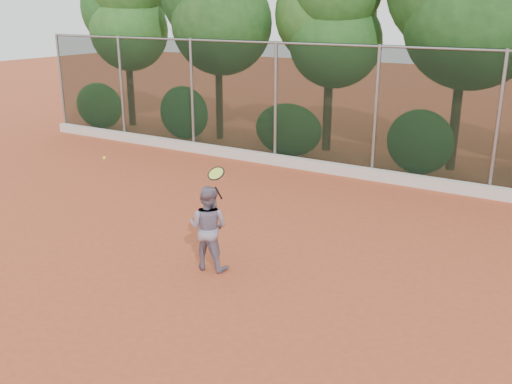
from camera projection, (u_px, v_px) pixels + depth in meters
The scene contains 7 objects.
ground at pixel (226, 277), 9.72m from camera, with size 80.00×80.00×0.00m, color #B34C2A.
concrete_curb at pixel (369, 174), 15.21m from camera, with size 24.00×0.20×0.30m, color silver.
tennis_player at pixel (208, 228), 9.85m from camera, with size 0.73×0.57×1.51m, color gray.
chainlink_fence at pixel (376, 109), 14.83m from camera, with size 24.09×0.09×3.50m.
foliage_backdrop at pixel (388, 7), 15.93m from camera, with size 23.70×3.63×7.55m.
tennis_racket at pixel (216, 176), 9.22m from camera, with size 0.30×0.29×0.58m.
tennis_ball_in_flight at pixel (104, 158), 10.48m from camera, with size 0.06×0.06×0.06m.
Camera 1 is at (5.02, -7.24, 4.37)m, focal length 40.00 mm.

